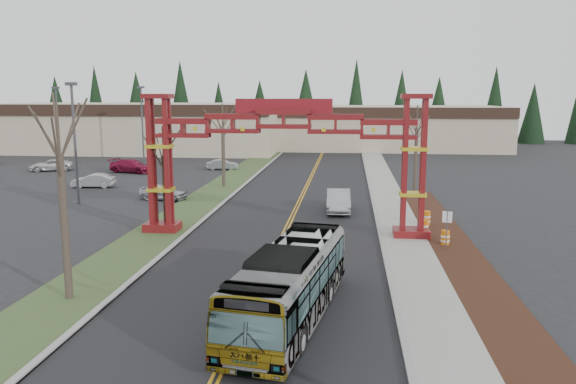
# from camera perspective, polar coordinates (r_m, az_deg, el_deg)

# --- Properties ---
(ground) EXTENTS (200.00, 200.00, 0.00)m
(ground) POSITION_cam_1_polar(r_m,az_deg,el_deg) (19.27, -6.89, -17.45)
(ground) COLOR black
(ground) RESTS_ON ground
(road) EXTENTS (12.00, 110.00, 0.02)m
(road) POSITION_cam_1_polar(r_m,az_deg,el_deg) (42.77, 0.66, -2.06)
(road) COLOR black
(road) RESTS_ON ground
(lane_line_left) EXTENTS (0.12, 100.00, 0.01)m
(lane_line_left) POSITION_cam_1_polar(r_m,az_deg,el_deg) (42.78, 0.50, -2.04)
(lane_line_left) COLOR #C88B17
(lane_line_left) RESTS_ON road
(lane_line_right) EXTENTS (0.12, 100.00, 0.01)m
(lane_line_right) POSITION_cam_1_polar(r_m,az_deg,el_deg) (42.76, 0.82, -2.05)
(lane_line_right) COLOR #C88B17
(lane_line_right) RESTS_ON road
(curb_right) EXTENTS (0.30, 110.00, 0.15)m
(curb_right) POSITION_cam_1_polar(r_m,az_deg,el_deg) (42.62, 8.92, -2.14)
(curb_right) COLOR gray
(curb_right) RESTS_ON ground
(sidewalk_right) EXTENTS (2.60, 110.00, 0.14)m
(sidewalk_right) POSITION_cam_1_polar(r_m,az_deg,el_deg) (42.72, 10.86, -2.17)
(sidewalk_right) COLOR gray
(sidewalk_right) RESTS_ON ground
(landscape_strip) EXTENTS (2.60, 50.00, 0.12)m
(landscape_strip) POSITION_cam_1_polar(r_m,az_deg,el_deg) (28.73, 18.49, -8.44)
(landscape_strip) COLOR black
(landscape_strip) RESTS_ON ground
(grass_median) EXTENTS (4.00, 110.00, 0.08)m
(grass_median) POSITION_cam_1_polar(r_m,az_deg,el_deg) (44.24, -9.72, -1.77)
(grass_median) COLOR #324D26
(grass_median) RESTS_ON ground
(curb_left) EXTENTS (0.30, 110.00, 0.15)m
(curb_left) POSITION_cam_1_polar(r_m,az_deg,el_deg) (43.77, -7.39, -1.79)
(curb_left) COLOR gray
(curb_left) RESTS_ON ground
(gateway_arch) EXTENTS (18.20, 1.60, 8.90)m
(gateway_arch) POSITION_cam_1_polar(r_m,az_deg,el_deg) (35.01, -0.44, 5.18)
(gateway_arch) COLOR #5C0C16
(gateway_arch) RESTS_ON ground
(retail_building_west) EXTENTS (46.00, 22.30, 7.50)m
(retail_building_west) POSITION_cam_1_polar(r_m,az_deg,el_deg) (95.07, -14.89, 6.43)
(retail_building_west) COLOR tan
(retail_building_west) RESTS_ON ground
(retail_building_east) EXTENTS (38.00, 20.30, 7.00)m
(retail_building_east) POSITION_cam_1_polar(r_m,az_deg,el_deg) (96.95, 9.78, 6.53)
(retail_building_east) COLOR tan
(retail_building_east) RESTS_ON ground
(conifer_treeline) EXTENTS (116.10, 5.60, 13.00)m
(conifer_treeline) POSITION_cam_1_polar(r_m,az_deg,el_deg) (108.76, 4.25, 8.55)
(conifer_treeline) COLOR black
(conifer_treeline) RESTS_ON ground
(transit_bus) EXTENTS (4.20, 11.05, 3.01)m
(transit_bus) POSITION_cam_1_polar(r_m,az_deg,el_deg) (22.33, 0.22, -9.29)
(transit_bus) COLOR #A3A5AA
(transit_bus) RESTS_ON ground
(silver_sedan) EXTENTS (1.93, 5.14, 1.67)m
(silver_sedan) POSITION_cam_1_polar(r_m,az_deg,el_deg) (43.03, 5.15, -0.91)
(silver_sedan) COLOR #A5A8AD
(silver_sedan) RESTS_ON ground
(parked_car_near_a) EXTENTS (4.34, 2.44, 1.39)m
(parked_car_near_a) POSITION_cam_1_polar(r_m,az_deg,el_deg) (48.93, -12.58, 0.02)
(parked_car_near_a) COLOR #B1B2B9
(parked_car_near_a) RESTS_ON ground
(parked_car_near_b) EXTENTS (4.19, 1.88, 1.33)m
(parked_car_near_b) POSITION_cam_1_polar(r_m,az_deg,el_deg) (57.32, -19.17, 1.09)
(parked_car_near_b) COLOR #B9B9B9
(parked_car_near_b) RESTS_ON ground
(parked_car_mid_a) EXTENTS (5.69, 3.45, 1.54)m
(parked_car_mid_a) POSITION_cam_1_polar(r_m,az_deg,el_deg) (67.15, -15.58, 2.57)
(parked_car_mid_a) COLOR maroon
(parked_car_mid_a) RESTS_ON ground
(parked_car_far_a) EXTENTS (3.85, 1.77, 1.22)m
(parked_car_far_a) POSITION_cam_1_polar(r_m,az_deg,el_deg) (67.76, -6.67, 2.79)
(parked_car_far_a) COLOR #999DA1
(parked_car_far_a) RESTS_ON ground
(parked_car_far_b) EXTENTS (5.25, 3.84, 1.33)m
(parked_car_far_b) POSITION_cam_1_polar(r_m,az_deg,el_deg) (71.96, -22.95, 2.53)
(parked_car_far_b) COLOR white
(parked_car_far_b) RESTS_ON ground
(bare_tree_median_near) EXTENTS (3.29, 3.29, 8.52)m
(bare_tree_median_near) POSITION_cam_1_polar(r_m,az_deg,el_deg) (25.38, -22.18, 3.42)
(bare_tree_median_near) COLOR #382D26
(bare_tree_median_near) RESTS_ON ground
(bare_tree_median_mid) EXTENTS (2.89, 2.89, 6.83)m
(bare_tree_median_mid) POSITION_cam_1_polar(r_m,az_deg,el_deg) (37.59, -12.53, 3.59)
(bare_tree_median_mid) COLOR #382D26
(bare_tree_median_mid) RESTS_ON ground
(bare_tree_median_far) EXTENTS (3.40, 3.40, 8.01)m
(bare_tree_median_far) POSITION_cam_1_polar(r_m,az_deg,el_deg) (54.37, -6.64, 6.50)
(bare_tree_median_far) COLOR #382D26
(bare_tree_median_far) RESTS_ON ground
(bare_tree_right_far) EXTENTS (3.09, 3.09, 7.97)m
(bare_tree_right_far) POSITION_cam_1_polar(r_m,az_deg,el_deg) (51.22, 12.96, 6.28)
(bare_tree_right_far) COLOR #382D26
(bare_tree_right_far) RESTS_ON ground
(light_pole_near) EXTENTS (0.85, 0.43, 9.83)m
(light_pole_near) POSITION_cam_1_polar(r_m,az_deg,el_deg) (48.45, -20.88, 5.47)
(light_pole_near) COLOR #3F3F44
(light_pole_near) RESTS_ON ground
(light_pole_mid) EXTENTS (0.85, 0.43, 9.83)m
(light_pole_mid) POSITION_cam_1_polar(r_m,az_deg,el_deg) (74.09, -22.34, 6.66)
(light_pole_mid) COLOR #3F3F44
(light_pole_mid) RESTS_ON ground
(light_pole_far) EXTENTS (0.86, 0.43, 9.95)m
(light_pole_far) POSITION_cam_1_polar(r_m,az_deg,el_deg) (75.92, -14.60, 7.19)
(light_pole_far) COLOR #3F3F44
(light_pole_far) RESTS_ON ground
(street_sign) EXTENTS (0.52, 0.20, 2.35)m
(street_sign) POSITION_cam_1_polar(r_m,az_deg,el_deg) (32.97, 15.85, -3.04)
(street_sign) COLOR #3F3F44
(street_sign) RESTS_ON ground
(barrel_south) EXTENTS (0.51, 0.51, 0.95)m
(barrel_south) POSITION_cam_1_polar(r_m,az_deg,el_deg) (34.46, 15.68, -4.56)
(barrel_south) COLOR #D2680B
(barrel_south) RESTS_ON ground
(barrel_mid) EXTENTS (0.58, 0.58, 1.08)m
(barrel_mid) POSITION_cam_1_polar(r_m,az_deg,el_deg) (36.43, 13.63, -3.59)
(barrel_mid) COLOR #D2680B
(barrel_mid) RESTS_ON ground
(barrel_north) EXTENTS (0.56, 0.56, 1.04)m
(barrel_north) POSITION_cam_1_polar(r_m,az_deg,el_deg) (39.33, 13.87, -2.65)
(barrel_north) COLOR #D2680B
(barrel_north) RESTS_ON ground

